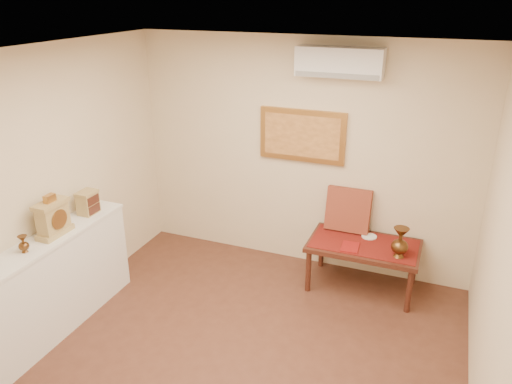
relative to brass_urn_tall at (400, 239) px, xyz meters
The scene contains 17 objects.
floor 2.25m from the brass_urn_tall, 125.63° to the right, with size 4.50×4.50×0.00m, color brown.
ceiling 2.87m from the brass_urn_tall, 125.63° to the right, with size 4.50×4.50×0.00m, color white.
wall_back 1.47m from the brass_urn_tall, 156.80° to the left, with size 4.00×0.02×2.70m, color beige.
wall_left 3.71m from the brass_urn_tall, 151.98° to the right, with size 0.02×4.50×2.70m, color beige.
wall_right 1.97m from the brass_urn_tall, 66.01° to the right, with size 0.02×4.50×2.70m, color beige.
brass_urn_small 3.62m from the brass_urn_tall, 147.81° to the right, with size 0.09×0.09×0.21m, color brown, non-canonical shape.
table_cloth 0.46m from the brass_urn_tall, 157.53° to the left, with size 1.14×0.59×0.01m, color maroon.
brass_urn_tall is the anchor object (origin of this frame).
plate 0.53m from the brass_urn_tall, 137.53° to the left, with size 0.17×0.17×0.01m, color silver.
menu 0.54m from the brass_urn_tall, behind, with size 0.18×0.25×0.01m, color maroon.
cushion 0.76m from the brass_urn_tall, 146.38° to the left, with size 0.50×0.10×0.50m, color maroon.
display_ledge 3.52m from the brass_urn_tall, 150.63° to the right, with size 0.37×2.02×0.98m.
mantel_clock 3.43m from the brass_urn_tall, 152.92° to the right, with size 0.17×0.36×0.41m.
wooden_chest 3.25m from the brass_urn_tall, 161.26° to the right, with size 0.16×0.21×0.24m.
low_table 0.50m from the brass_urn_tall, 157.53° to the left, with size 1.20×0.70×0.55m.
painting 1.58m from the brass_urn_tall, 157.87° to the left, with size 1.00×0.06×0.60m.
ac_unit 1.93m from the brass_urn_tall, 154.53° to the left, with size 0.90×0.25×0.30m.
Camera 1 is at (1.53, -3.06, 3.15)m, focal length 35.00 mm.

